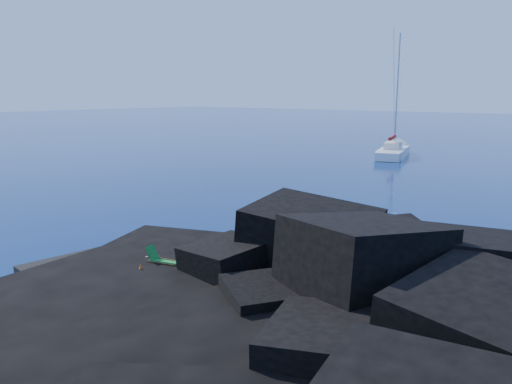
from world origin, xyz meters
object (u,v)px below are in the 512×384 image
(sailboat, at_px, (393,156))
(deck_chair, at_px, (165,257))
(marker_cone, at_px, (141,270))
(sunbather, at_px, (137,258))

(sailboat, relative_size, deck_chair, 10.11)
(marker_cone, bearing_deg, sunbather, 146.89)
(sailboat, distance_m, marker_cone, 47.54)
(sailboat, xyz_separation_m, deck_chair, (10.38, -45.24, 0.86))
(sailboat, relative_size, sunbather, 7.88)
(sailboat, distance_m, deck_chair, 46.42)
(sunbather, xyz_separation_m, marker_cone, (1.51, -0.98, 0.06))
(deck_chair, height_order, marker_cone, deck_chair)
(deck_chair, distance_m, sunbather, 1.70)
(sunbather, bearing_deg, deck_chair, -14.53)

